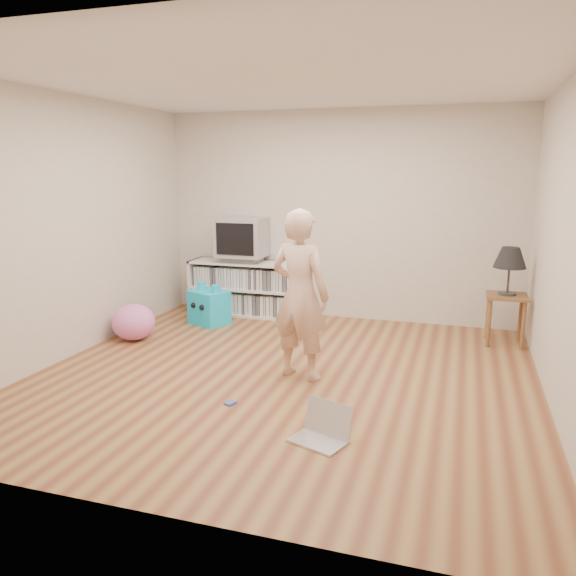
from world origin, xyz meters
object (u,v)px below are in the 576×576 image
(dvd_deck, at_px, (243,259))
(crt_tv, at_px, (243,237))
(side_table, at_px, (506,307))
(plush_blue, at_px, (209,307))
(table_lamp, at_px, (510,259))
(plush_pink, at_px, (134,322))
(laptop, at_px, (323,430))
(media_unit, at_px, (244,288))
(person, at_px, (300,295))

(dvd_deck, relative_size, crt_tv, 0.75)
(side_table, bearing_deg, plush_blue, -176.34)
(table_lamp, relative_size, plush_pink, 1.08)
(side_table, height_order, plush_blue, side_table)
(table_lamp, relative_size, laptop, 1.14)
(laptop, bearing_deg, media_unit, 140.53)
(person, height_order, plush_blue, person)
(media_unit, xyz_separation_m, plush_blue, (-0.22, -0.60, -0.14))
(side_table, xyz_separation_m, laptop, (-1.34, -2.76, -0.35))
(crt_tv, distance_m, plush_pink, 1.82)
(plush_pink, bearing_deg, media_unit, 63.34)
(crt_tv, xyz_separation_m, laptop, (1.86, -3.12, -0.95))
(media_unit, distance_m, table_lamp, 3.28)
(person, distance_m, laptop, 1.42)
(crt_tv, relative_size, laptop, 1.33)
(media_unit, height_order, side_table, media_unit)
(dvd_deck, distance_m, side_table, 3.24)
(media_unit, relative_size, laptop, 3.10)
(plush_pink, bearing_deg, crt_tv, 63.03)
(dvd_deck, distance_m, crt_tv, 0.29)
(media_unit, xyz_separation_m, side_table, (3.20, -0.39, 0.07))
(plush_pink, bearing_deg, person, -14.71)
(side_table, height_order, laptop, side_table)
(person, relative_size, laptop, 3.41)
(dvd_deck, relative_size, plush_pink, 0.95)
(side_table, relative_size, plush_pink, 1.16)
(side_table, distance_m, person, 2.49)
(media_unit, bearing_deg, table_lamp, -6.86)
(crt_tv, height_order, person, person)
(dvd_deck, xyz_separation_m, person, (1.36, -2.00, 0.04))
(media_unit, height_order, dvd_deck, dvd_deck)
(media_unit, distance_m, plush_pink, 1.65)
(side_table, bearing_deg, laptop, -115.91)
(table_lamp, height_order, plush_pink, table_lamp)
(person, relative_size, plush_blue, 2.85)
(person, xyz_separation_m, plush_blue, (-1.58, 1.41, -0.56))
(crt_tv, xyz_separation_m, plush_pink, (-0.74, -1.45, -0.82))
(side_table, relative_size, plush_blue, 1.02)
(person, bearing_deg, table_lamp, -124.22)
(crt_tv, xyz_separation_m, plush_blue, (-0.22, -0.59, -0.81))
(table_lamp, bearing_deg, side_table, 0.00)
(plush_pink, bearing_deg, side_table, 15.35)
(dvd_deck, relative_size, plush_blue, 0.83)
(media_unit, relative_size, crt_tv, 2.33)
(side_table, bearing_deg, person, -138.48)
(crt_tv, height_order, plush_pink, crt_tv)
(dvd_deck, bearing_deg, plush_blue, -110.70)
(dvd_deck, relative_size, laptop, 1.00)
(laptop, bearing_deg, plush_blue, 149.28)
(person, bearing_deg, media_unit, -41.75)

